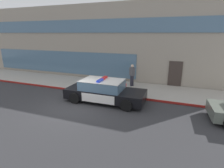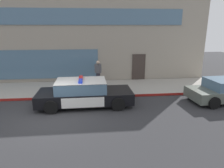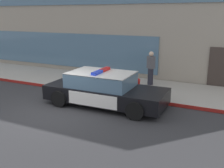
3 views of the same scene
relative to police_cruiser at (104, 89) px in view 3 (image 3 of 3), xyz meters
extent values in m
plane|color=#303033|center=(-1.41, -1.51, -0.68)|extent=(48.00, 48.00, 0.00)
cube|color=#A39E93|center=(-1.41, 2.85, -0.61)|extent=(48.00, 3.53, 0.15)
cube|color=maroon|center=(-1.41, 1.07, -0.61)|extent=(28.80, 0.04, 0.14)
cube|color=gray|center=(-3.73, 10.24, 2.63)|extent=(25.84, 11.16, 6.61)
cube|color=slate|center=(-6.83, 4.63, 0.77)|extent=(15.51, 0.08, 2.10)
cube|color=#382D28|center=(4.02, 4.63, 0.37)|extent=(1.00, 0.08, 2.10)
cube|color=black|center=(0.06, 0.00, -0.18)|extent=(4.99, 1.98, 0.60)
cube|color=silver|center=(1.65, 0.02, -0.02)|extent=(1.71, 1.90, 0.05)
cube|color=silver|center=(-1.68, -0.02, -0.02)|extent=(1.41, 1.89, 0.05)
cube|color=silver|center=(-0.05, 0.97, -0.18)|extent=(2.08, 0.06, 0.51)
cube|color=silver|center=(-0.03, -0.97, -0.18)|extent=(2.08, 0.06, 0.51)
cube|color=yellow|center=(-0.05, 0.98, -0.18)|extent=(0.22, 0.02, 0.26)
cube|color=slate|center=(-0.14, 0.00, 0.39)|extent=(2.60, 1.76, 0.60)
cube|color=silver|center=(-0.14, 0.00, 0.68)|extent=(2.60, 1.76, 0.04)
cube|color=red|center=(-0.14, 0.34, 0.76)|extent=(0.21, 0.65, 0.11)
cube|color=blue|center=(-0.13, -0.35, 0.76)|extent=(0.21, 0.65, 0.11)
cylinder|color=black|center=(1.68, 0.98, -0.34)|extent=(0.68, 0.23, 0.68)
cylinder|color=black|center=(1.71, -0.93, -0.34)|extent=(0.68, 0.23, 0.68)
cylinder|color=black|center=(-1.59, 0.93, -0.34)|extent=(0.68, 0.23, 0.68)
cylinder|color=black|center=(-1.56, -0.98, -0.34)|extent=(0.68, 0.23, 0.68)
cylinder|color=red|center=(0.86, 1.63, -0.48)|extent=(0.28, 0.28, 0.10)
cylinder|color=red|center=(0.86, 1.63, -0.21)|extent=(0.19, 0.19, 0.45)
sphere|color=red|center=(0.86, 1.63, 0.09)|extent=(0.22, 0.22, 0.22)
cylinder|color=gray|center=(0.86, 1.63, 0.16)|extent=(0.06, 0.06, 0.05)
cylinder|color=gray|center=(0.86, 1.48, -0.18)|extent=(0.09, 0.10, 0.09)
cylinder|color=gray|center=(0.86, 1.77, -0.18)|extent=(0.09, 0.10, 0.09)
cylinder|color=gray|center=(1.01, 1.63, -0.22)|extent=(0.10, 0.12, 0.12)
cylinder|color=#23232D|center=(0.88, 3.44, -0.11)|extent=(0.28, 0.28, 0.85)
cube|color=#4C4C51|center=(0.88, 3.44, 0.63)|extent=(0.47, 0.45, 0.62)
sphere|color=beige|center=(0.88, 3.44, 1.06)|extent=(0.24, 0.24, 0.24)
camera|label=1|loc=(4.15, -9.58, 3.49)|focal=28.08mm
camera|label=2|loc=(0.43, -10.29, 3.37)|focal=32.42mm
camera|label=3|loc=(4.75, -9.09, 2.99)|focal=41.70mm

